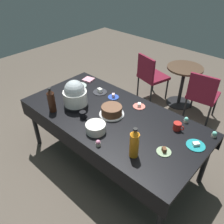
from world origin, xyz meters
The scene contains 22 objects.
ground centered at (0.00, 0.00, 0.00)m, with size 9.00×9.00×0.00m, color brown.
potluck_table centered at (0.00, 0.00, 0.69)m, with size 2.20×1.10×0.75m.
frosted_layer_cake centered at (-0.02, 0.01, 0.80)m, with size 0.29×0.29×0.11m.
slow_cooker centered at (-0.46, -0.16, 0.91)m, with size 0.30×0.30×0.35m.
glass_salad_bowl centered at (-0.73, 0.13, 0.79)m, with size 0.20×0.20×0.07m, color #B2C6BC.
ceramic_snack_bowl centered at (0.07, -0.33, 0.80)m, with size 0.21×0.21×0.10m, color silver.
dessert_plate_sage centered at (0.77, -0.10, 0.76)m, with size 0.14×0.14×0.05m.
dessert_plate_charcoal centered at (-0.48, 0.28, 0.76)m, with size 0.19×0.19×0.06m.
dessert_plate_coral centered at (0.12, 0.36, 0.76)m, with size 0.15×0.15×0.05m.
dessert_plate_cobalt centered at (-0.26, 0.31, 0.76)m, with size 0.14×0.14×0.05m.
dessert_plate_teal centered at (0.95, 0.19, 0.76)m, with size 0.19×0.19×0.04m.
cupcake_berry centered at (0.69, 0.47, 0.78)m, with size 0.05×0.05×0.07m.
cupcake_vanilla centered at (1.03, 0.44, 0.78)m, with size 0.05×0.05×0.07m.
cupcake_cocoa centered at (0.24, -0.46, 0.78)m, with size 0.05×0.05×0.07m.
soda_bottle_orange_juice centered at (0.58, -0.33, 0.90)m, with size 0.09×0.09×0.32m.
soda_bottle_cola centered at (-0.59, -0.41, 0.89)m, with size 0.09×0.09×0.31m.
coffee_mug_red centered at (0.68, 0.29, 0.79)m, with size 0.12×0.09×0.09m.
coffee_mug_black centered at (-0.21, -0.26, 0.79)m, with size 0.11×0.07×0.08m.
paper_napkin_stack centered at (-0.85, 0.41, 0.76)m, with size 0.14×0.14×0.02m, color pink.
maroon_chair_left centered at (-0.57, 1.64, 0.49)m, with size 0.54×0.54×0.85m.
maroon_chair_right centered at (0.41, 1.64, 0.49)m, with size 0.50×0.50×0.85m.
round_cafe_table centered at (-0.05, 1.86, 0.50)m, with size 0.60×0.60×0.72m.
Camera 1 is at (1.47, -1.60, 2.35)m, focal length 37.18 mm.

